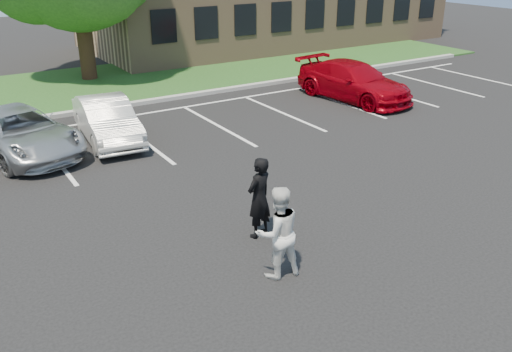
{
  "coord_description": "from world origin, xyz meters",
  "views": [
    {
      "loc": [
        -5.73,
        -8.1,
        5.87
      ],
      "look_at": [
        0.0,
        1.0,
        1.25
      ],
      "focal_mm": 38.0,
      "sensor_mm": 36.0,
      "label": 1
    }
  ],
  "objects_px": {
    "car_white_sedan": "(107,120)",
    "car_red_compact": "(354,81)",
    "man_white_shirt": "(278,233)",
    "car_silver_minivan": "(20,132)",
    "man_black_suit": "(259,198)"
  },
  "relations": [
    {
      "from": "man_white_shirt",
      "to": "car_white_sedan",
      "type": "bearing_deg",
      "value": -80.31
    },
    {
      "from": "man_black_suit",
      "to": "car_silver_minivan",
      "type": "xyz_separation_m",
      "value": [
        -3.38,
        8.01,
        -0.22
      ]
    },
    {
      "from": "man_white_shirt",
      "to": "car_silver_minivan",
      "type": "relative_size",
      "value": 0.37
    },
    {
      "from": "man_white_shirt",
      "to": "car_silver_minivan",
      "type": "xyz_separation_m",
      "value": [
        -2.85,
        9.48,
        -0.23
      ]
    },
    {
      "from": "man_black_suit",
      "to": "car_silver_minivan",
      "type": "height_order",
      "value": "man_black_suit"
    },
    {
      "from": "man_black_suit",
      "to": "man_white_shirt",
      "type": "height_order",
      "value": "man_white_shirt"
    },
    {
      "from": "man_white_shirt",
      "to": "car_white_sedan",
      "type": "height_order",
      "value": "man_white_shirt"
    },
    {
      "from": "car_white_sedan",
      "to": "car_red_compact",
      "type": "bearing_deg",
      "value": 2.93
    },
    {
      "from": "car_silver_minivan",
      "to": "car_red_compact",
      "type": "bearing_deg",
      "value": -16.35
    },
    {
      "from": "car_white_sedan",
      "to": "man_white_shirt",
      "type": "bearing_deg",
      "value": -83.38
    },
    {
      "from": "man_white_shirt",
      "to": "car_silver_minivan",
      "type": "height_order",
      "value": "man_white_shirt"
    },
    {
      "from": "car_silver_minivan",
      "to": "car_red_compact",
      "type": "xyz_separation_m",
      "value": [
        12.66,
        -0.57,
        0.06
      ]
    },
    {
      "from": "man_black_suit",
      "to": "car_red_compact",
      "type": "height_order",
      "value": "man_black_suit"
    },
    {
      "from": "car_white_sedan",
      "to": "car_red_compact",
      "type": "xyz_separation_m",
      "value": [
        10.06,
        -0.37,
        0.06
      ]
    },
    {
      "from": "man_white_shirt",
      "to": "car_red_compact",
      "type": "xyz_separation_m",
      "value": [
        9.8,
        8.91,
        -0.17
      ]
    }
  ]
}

